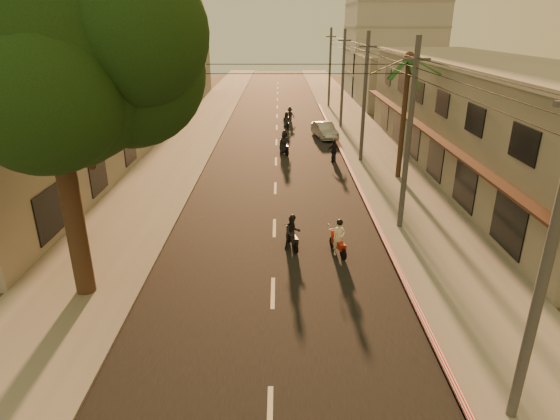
{
  "coord_description": "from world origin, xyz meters",
  "views": [
    {
      "loc": [
        0.25,
        -13.19,
        9.46
      ],
      "look_at": [
        0.27,
        5.14,
        2.12
      ],
      "focal_mm": 30.0,
      "sensor_mm": 36.0,
      "label": 1
    }
  ],
  "objects_px": {
    "scooter_red": "(339,239)",
    "parked_car": "(325,130)",
    "scooter_mid_b": "(334,152)",
    "scooter_far_c": "(286,121)",
    "broadleaf_tree": "(60,57)",
    "scooter_mid_a": "(292,233)",
    "scooter_far_a": "(284,143)",
    "scooter_far_b": "(290,115)",
    "palm_tree": "(409,65)"
  },
  "relations": [
    {
      "from": "scooter_red",
      "to": "scooter_far_a",
      "type": "distance_m",
      "value": 17.09
    },
    {
      "from": "parked_car",
      "to": "scooter_far_a",
      "type": "bearing_deg",
      "value": -135.06
    },
    {
      "from": "scooter_mid_a",
      "to": "scooter_red",
      "type": "bearing_deg",
      "value": -32.72
    },
    {
      "from": "broadleaf_tree",
      "to": "palm_tree",
      "type": "xyz_separation_m",
      "value": [
        14.61,
        13.86,
        -1.33
      ]
    },
    {
      "from": "scooter_far_a",
      "to": "scooter_far_c",
      "type": "distance_m",
      "value": 9.5
    },
    {
      "from": "palm_tree",
      "to": "scooter_far_b",
      "type": "relative_size",
      "value": 5.09
    },
    {
      "from": "scooter_mid_a",
      "to": "scooter_far_b",
      "type": "distance_m",
      "value": 28.69
    },
    {
      "from": "scooter_far_a",
      "to": "scooter_far_b",
      "type": "relative_size",
      "value": 1.16
    },
    {
      "from": "scooter_far_a",
      "to": "scooter_far_b",
      "type": "height_order",
      "value": "scooter_far_a"
    },
    {
      "from": "scooter_far_b",
      "to": "parked_car",
      "type": "xyz_separation_m",
      "value": [
        2.93,
        -6.85,
        -0.06
      ]
    },
    {
      "from": "scooter_mid_b",
      "to": "parked_car",
      "type": "relative_size",
      "value": 0.4
    },
    {
      "from": "scooter_far_a",
      "to": "scooter_mid_b",
      "type": "bearing_deg",
      "value": -50.58
    },
    {
      "from": "scooter_mid_b",
      "to": "scooter_far_c",
      "type": "xyz_separation_m",
      "value": [
        -3.28,
        11.67,
        -0.03
      ]
    },
    {
      "from": "scooter_red",
      "to": "scooter_far_c",
      "type": "bearing_deg",
      "value": 77.3
    },
    {
      "from": "broadleaf_tree",
      "to": "scooter_far_b",
      "type": "height_order",
      "value": "broadleaf_tree"
    },
    {
      "from": "scooter_mid_a",
      "to": "scooter_far_c",
      "type": "height_order",
      "value": "scooter_mid_a"
    },
    {
      "from": "scooter_mid_b",
      "to": "parked_car",
      "type": "distance_m",
      "value": 7.68
    },
    {
      "from": "scooter_mid_a",
      "to": "scooter_far_a",
      "type": "distance_m",
      "value": 16.34
    },
    {
      "from": "palm_tree",
      "to": "scooter_far_a",
      "type": "relative_size",
      "value": 4.4
    },
    {
      "from": "scooter_mid_a",
      "to": "scooter_mid_b",
      "type": "xyz_separation_m",
      "value": [
        3.37,
        14.16,
        0.01
      ]
    },
    {
      "from": "broadleaf_tree",
      "to": "scooter_far_b",
      "type": "bearing_deg",
      "value": 76.23
    },
    {
      "from": "broadleaf_tree",
      "to": "palm_tree",
      "type": "distance_m",
      "value": 20.18
    },
    {
      "from": "scooter_mid_b",
      "to": "scooter_far_b",
      "type": "bearing_deg",
      "value": 108.94
    },
    {
      "from": "scooter_mid_a",
      "to": "parked_car",
      "type": "relative_size",
      "value": 0.38
    },
    {
      "from": "scooter_red",
      "to": "parked_car",
      "type": "relative_size",
      "value": 0.39
    },
    {
      "from": "parked_car",
      "to": "scooter_far_b",
      "type": "bearing_deg",
      "value": 101.35
    },
    {
      "from": "scooter_far_a",
      "to": "scooter_far_c",
      "type": "xyz_separation_m",
      "value": [
        0.29,
        9.49,
        -0.13
      ]
    },
    {
      "from": "scooter_red",
      "to": "scooter_mid_b",
      "type": "bearing_deg",
      "value": 67.88
    },
    {
      "from": "palm_tree",
      "to": "parked_car",
      "type": "bearing_deg",
      "value": 107.88
    },
    {
      "from": "broadleaf_tree",
      "to": "scooter_far_a",
      "type": "bearing_deg",
      "value": 70.08
    },
    {
      "from": "scooter_mid_a",
      "to": "scooter_far_c",
      "type": "distance_m",
      "value": 25.83
    },
    {
      "from": "scooter_mid_b",
      "to": "scooter_far_b",
      "type": "xyz_separation_m",
      "value": [
        -2.89,
        14.52,
        -0.02
      ]
    },
    {
      "from": "broadleaf_tree",
      "to": "scooter_mid_a",
      "type": "xyz_separation_m",
      "value": [
        7.44,
        3.66,
        -7.73
      ]
    },
    {
      "from": "broadleaf_tree",
      "to": "scooter_far_c",
      "type": "relative_size",
      "value": 7.58
    },
    {
      "from": "broadleaf_tree",
      "to": "parked_car",
      "type": "height_order",
      "value": "broadleaf_tree"
    },
    {
      "from": "scooter_mid_b",
      "to": "parked_car",
      "type": "xyz_separation_m",
      "value": [
        0.04,
        7.68,
        -0.08
      ]
    },
    {
      "from": "broadleaf_tree",
      "to": "scooter_red",
      "type": "height_order",
      "value": "broadleaf_tree"
    },
    {
      "from": "parked_car",
      "to": "scooter_red",
      "type": "bearing_deg",
      "value": -105.42
    },
    {
      "from": "scooter_mid_a",
      "to": "scooter_mid_b",
      "type": "distance_m",
      "value": 14.56
    },
    {
      "from": "broadleaf_tree",
      "to": "scooter_far_c",
      "type": "bearing_deg",
      "value": 75.67
    },
    {
      "from": "broadleaf_tree",
      "to": "parked_car",
      "type": "bearing_deg",
      "value": 66.94
    },
    {
      "from": "palm_tree",
      "to": "broadleaf_tree",
      "type": "bearing_deg",
      "value": -136.52
    },
    {
      "from": "scooter_mid_a",
      "to": "scooter_far_b",
      "type": "relative_size",
      "value": 1.01
    },
    {
      "from": "scooter_red",
      "to": "parked_car",
      "type": "bearing_deg",
      "value": 69.57
    },
    {
      "from": "scooter_red",
      "to": "scooter_mid_a",
      "type": "relative_size",
      "value": 1.02
    },
    {
      "from": "parked_car",
      "to": "scooter_far_c",
      "type": "bearing_deg",
      "value": 117.95
    },
    {
      "from": "broadleaf_tree",
      "to": "scooter_mid_a",
      "type": "bearing_deg",
      "value": 26.18
    },
    {
      "from": "broadleaf_tree",
      "to": "scooter_far_c",
      "type": "height_order",
      "value": "broadleaf_tree"
    },
    {
      "from": "scooter_far_a",
      "to": "scooter_far_c",
      "type": "height_order",
      "value": "scooter_far_a"
    },
    {
      "from": "scooter_mid_b",
      "to": "scooter_far_c",
      "type": "distance_m",
      "value": 12.12
    }
  ]
}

